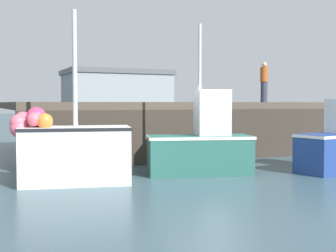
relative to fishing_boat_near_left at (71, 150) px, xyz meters
name	(u,v)px	position (x,y,z in m)	size (l,w,h in m)	color
ground	(212,177)	(3.87, -0.27, -0.90)	(120.00, 160.00, 0.10)	#38515B
pier	(186,110)	(6.02, 5.65, 0.87)	(14.18, 8.14, 2.04)	#473D33
fishing_boat_near_left	(71,150)	(0.00, 0.00, 0.00)	(2.98, 1.88, 4.29)	silver
fishing_boat_near_right	(202,145)	(3.71, 0.02, -0.02)	(3.16, 1.98, 4.21)	#23564C
dockworker	(264,82)	(9.28, 4.66, 2.06)	(0.34, 0.34, 1.73)	#2D3342
warehouse	(116,96)	(11.86, 33.63, 1.89)	(10.70, 6.99, 5.44)	gray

